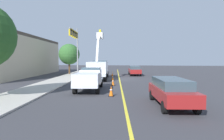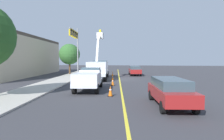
# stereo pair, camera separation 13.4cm
# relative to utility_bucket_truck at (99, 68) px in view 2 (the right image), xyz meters

# --- Properties ---
(ground) EXTENTS (120.00, 120.00, 0.00)m
(ground) POSITION_rel_utility_bucket_truck_xyz_m (0.44, -2.98, -1.61)
(ground) COLOR #38383D
(sidewalk_far_side) EXTENTS (59.95, 11.50, 0.12)m
(sidewalk_far_side) POSITION_rel_utility_bucket_truck_xyz_m (-0.63, 5.02, -1.55)
(sidewalk_far_side) COLOR #B2ADA3
(sidewalk_far_side) RESTS_ON ground
(lane_centre_stripe) EXTENTS (49.58, 6.77, 0.01)m
(lane_centre_stripe) POSITION_rel_utility_bucket_truck_xyz_m (0.44, -2.98, -1.61)
(lane_centre_stripe) COLOR yellow
(lane_centre_stripe) RESTS_ON ground
(utility_bucket_truck) EXTENTS (8.46, 3.56, 7.26)m
(utility_bucket_truck) POSITION_rel_utility_bucket_truck_xyz_m (0.00, 0.00, 0.00)
(utility_bucket_truck) COLOR white
(utility_bucket_truck) RESTS_ON ground
(service_pickup_truck) EXTENTS (5.83, 2.82, 2.06)m
(service_pickup_truck) POSITION_rel_utility_bucket_truck_xyz_m (-9.45, -1.26, -0.49)
(service_pickup_truck) COLOR white
(service_pickup_truck) RESTS_ON ground
(passing_minivan) EXTENTS (5.01, 2.52, 1.69)m
(passing_minivan) POSITION_rel_utility_bucket_truck_xyz_m (7.00, -4.99, -0.64)
(passing_minivan) COLOR maroon
(passing_minivan) RESTS_ON ground
(trailing_sedan) EXTENTS (5.01, 2.52, 1.69)m
(trailing_sedan) POSITION_rel_utility_bucket_truck_xyz_m (-14.10, -7.81, -0.64)
(trailing_sedan) COLOR maroon
(trailing_sedan) RESTS_ON ground
(traffic_cone_leading) EXTENTS (0.40, 0.40, 0.84)m
(traffic_cone_leading) POSITION_rel_utility_bucket_truck_xyz_m (-11.85, -3.69, -1.20)
(traffic_cone_leading) COLOR black
(traffic_cone_leading) RESTS_ON ground
(traffic_cone_mid_front) EXTENTS (0.40, 0.40, 0.85)m
(traffic_cone_mid_front) POSITION_rel_utility_bucket_truck_xyz_m (-6.18, -3.00, -1.20)
(traffic_cone_mid_front) COLOR black
(traffic_cone_mid_front) RESTS_ON ground
(traffic_cone_mid_rear) EXTENTS (0.40, 0.40, 0.83)m
(traffic_cone_mid_rear) POSITION_rel_utility_bucket_truck_xyz_m (-1.46, -2.24, -1.20)
(traffic_cone_mid_rear) COLOR black
(traffic_cone_mid_rear) RESTS_ON ground
(traffic_cone_trailing) EXTENTS (0.40, 0.40, 0.80)m
(traffic_cone_trailing) POSITION_rel_utility_bucket_truck_xyz_m (4.50, -1.33, -1.22)
(traffic_cone_trailing) COLOR black
(traffic_cone_trailing) RESTS_ON ground
(traffic_signal_mast) EXTENTS (5.28, 1.03, 8.12)m
(traffic_signal_mast) POSITION_rel_utility_bucket_truck_xyz_m (2.44, 4.40, 4.19)
(traffic_signal_mast) COLOR gray
(traffic_signal_mast) RESTS_ON ground
(commercial_building_backdrop) EXTENTS (23.25, 9.52, 6.90)m
(commercial_building_backdrop) POSITION_rel_utility_bucket_truck_xyz_m (3.66, 15.12, 1.84)
(commercial_building_backdrop) COLOR beige
(commercial_building_backdrop) RESTS_ON ground
(street_tree_right) EXTENTS (3.89, 3.89, 5.79)m
(street_tree_right) POSITION_rel_utility_bucket_truck_xyz_m (6.82, 7.23, 2.22)
(street_tree_right) COLOR brown
(street_tree_right) RESTS_ON ground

